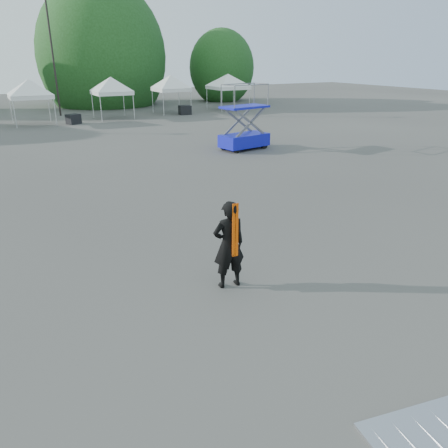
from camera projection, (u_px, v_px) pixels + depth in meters
ground at (170, 265)px, 11.02m from camera, size 120.00×120.00×0.00m
light_pole_east at (52, 48)px, 36.44m from camera, size 0.60×0.25×9.80m
tree_mid_e at (102, 57)px, 45.11m from camera, size 5.12×5.12×7.79m
tree_far_e at (222, 68)px, 49.85m from camera, size 3.84×3.84×5.84m
tent_e at (29, 83)px, 32.36m from camera, size 4.21×4.21×3.88m
tent_f at (111, 80)px, 35.63m from camera, size 4.10×4.10×3.88m
tent_g at (171, 78)px, 39.05m from camera, size 4.04×4.04×3.88m
tent_h at (228, 77)px, 41.47m from camera, size 4.57×4.57×3.88m
man at (229, 245)px, 9.68m from camera, size 0.79×0.57×2.04m
scissor_lift at (245, 117)px, 24.02m from camera, size 2.91×1.79×3.52m
barrier_mid at (440, 433)px, 6.08m from camera, size 2.25×1.42×0.07m
crate_mid at (73, 119)px, 33.60m from camera, size 1.18×1.07×0.74m
crate_east at (185, 110)px, 38.97m from camera, size 1.09×0.89×0.79m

